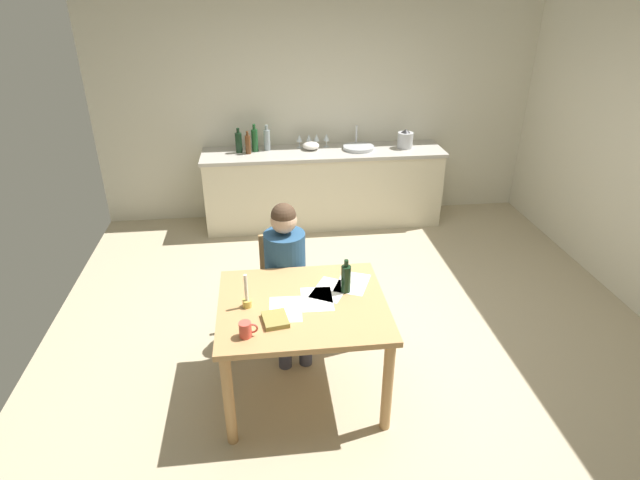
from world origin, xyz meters
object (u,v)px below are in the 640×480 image
Objects in this scene: chair_at_table at (285,282)px; wine_glass_back_left at (309,138)px; candlestick at (247,298)px; bottle_wine_red at (255,140)px; wine_glass_by_kettle at (317,138)px; stovetop_kettle at (405,140)px; book_magazine at (275,320)px; coffee_mug at (246,329)px; wine_glass_back_right at (299,139)px; person_seated at (287,269)px; dining_table at (303,317)px; bottle_vinegar at (248,144)px; sink_unit at (359,147)px; wine_glass_near_sink at (326,138)px; bottle_sauce at (267,140)px; mixing_bowl at (311,146)px; bottle_oil at (239,142)px; wine_bottle_on_table at (346,278)px.

chair_at_table is 5.54× the size of wine_glass_back_left.
bottle_wine_red is at bearing 88.47° from candlestick.
wine_glass_by_kettle reaches higher than candlestick.
bottle_wine_red reaches higher than stovetop_kettle.
coffee_mug is at bearing -153.85° from book_magazine.
wine_glass_back_right reaches higher than chair_at_table.
person_seated reaches higher than wine_glass_back_left.
chair_at_table is 2.38m from wine_glass_back_left.
dining_table is 4.35× the size of bottle_vinegar.
wine_glass_back_left is (-0.56, 0.15, 0.09)m from sink_unit.
wine_glass_by_kettle reaches higher than dining_table.
wine_glass_near_sink is (0.55, 3.01, 0.37)m from dining_table.
coffee_mug is 0.47× the size of candlestick.
book_magazine is (0.18, -0.19, -0.05)m from candlestick.
coffee_mug is 0.32× the size of sink_unit.
candlestick is at bearing -101.19° from wine_glass_back_right.
bottle_sauce reaches higher than dining_table.
chair_at_table is 3.52× the size of candlestick.
stovetop_kettle is (1.10, -0.06, 0.05)m from mixing_bowl.
bottle_oil is at bearing 178.45° from sink_unit.
wine_glass_near_sink is (-0.91, 0.15, 0.01)m from stovetop_kettle.
bottle_oil is 1.83× the size of wine_glass_back_left.
bottle_wine_red reaches higher than bottle_vinegar.
bottle_vinegar is at bearing -179.24° from sink_unit.
bottle_oil reaches higher than sink_unit.
bottle_sauce is (-0.06, 2.23, 0.55)m from chair_at_table.
wine_glass_back_left reaches higher than candlestick.
candlestick is (-0.36, 0.00, 0.18)m from dining_table.
wine_glass_back_left reaches higher than wine_bottle_on_table.
person_seated is 7.76× the size of wine_glass_back_left.
stovetop_kettle is at bearing -2.11° from bottle_wine_red.
mixing_bowl is (0.82, 0.02, -0.08)m from bottle_oil.
wine_glass_back_right is at bearing 82.08° from chair_at_table.
bottle_oil is 1.83× the size of wine_glass_by_kettle.
wine_glass_by_kettle is (0.43, 3.01, 0.37)m from dining_table.
person_seated is 3.32× the size of sink_unit.
person_seated reaches higher than bottle_vinegar.
wine_bottle_on_table is at bearing -92.44° from wine_glass_by_kettle.
wine_bottle_on_table is 2.91m from wine_glass_by_kettle.
chair_at_table is 3.02× the size of bottle_oil.
bottle_oil is (-0.10, 2.90, 0.21)m from candlestick.
bottle_vinegar is 0.73m from wine_glass_back_left.
person_seated is 2.77m from stovetop_kettle.
mixing_bowl reaches higher than book_magazine.
mixing_bowl is (-0.55, 0.06, 0.02)m from sink_unit.
person_seated is 2.38m from bottle_wine_red.
person_seated reaches higher than bottle_sauce.
person_seated is 4.11× the size of bottle_sauce.
wine_glass_by_kettle is (0.07, 0.09, 0.06)m from mixing_bowl.
sink_unit is 2.34× the size of wine_glass_back_right.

